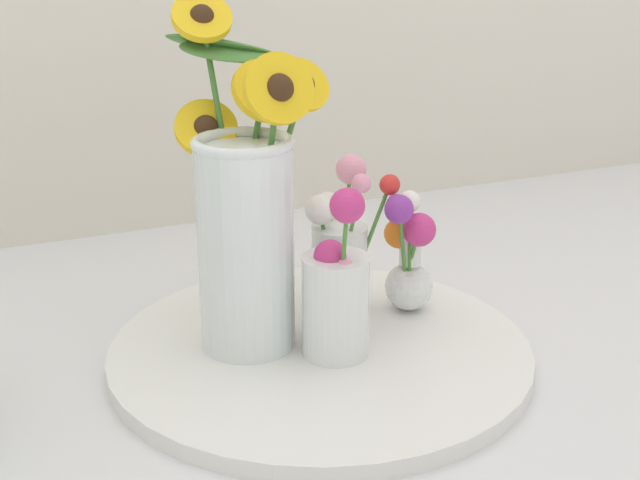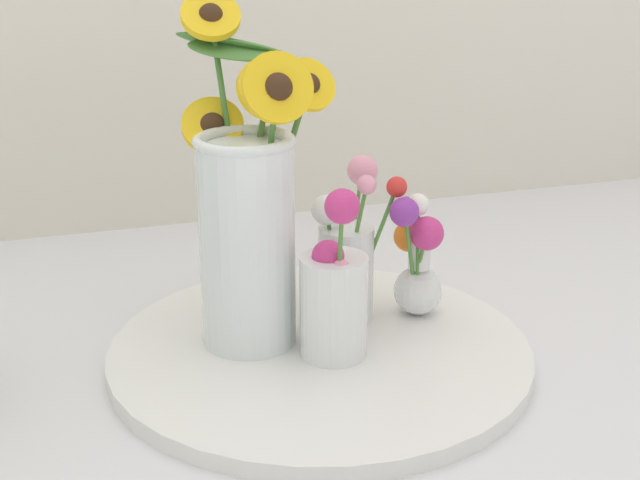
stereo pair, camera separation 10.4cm
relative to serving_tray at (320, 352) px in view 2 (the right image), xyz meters
name	(u,v)px [view 2 (the right image)]	position (x,y,z in m)	size (l,w,h in m)	color
ground_plane	(309,376)	(-0.02, -0.04, -0.01)	(6.00, 6.00, 0.00)	silver
serving_tray	(320,352)	(0.00, 0.00, 0.00)	(0.51, 0.51, 0.02)	white
mason_jar_sunflowers	(248,216)	(-0.08, 0.05, 0.17)	(0.19, 0.20, 0.41)	silver
vase_small_center	(334,296)	(0.01, -0.03, 0.09)	(0.08, 0.09, 0.21)	white
vase_bulb_right	(417,260)	(0.14, 0.04, 0.09)	(0.09, 0.09, 0.17)	white
vase_small_back	(347,255)	(0.06, 0.07, 0.10)	(0.11, 0.11, 0.20)	white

